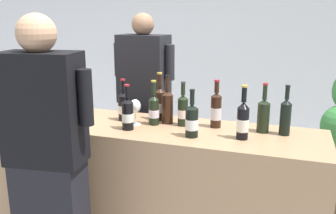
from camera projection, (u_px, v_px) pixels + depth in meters
The scene contains 18 objects.
wall_back at pixel (217, 36), 4.86m from camera, with size 8.00×0.10×2.80m, color silver.
counter at pixel (143, 185), 2.70m from camera, with size 2.52×0.62×0.92m, color #9E7A56.
wine_bottle_0 at pixel (50, 106), 2.70m from camera, with size 0.08×0.08×0.32m.
wine_bottle_1 at pixel (263, 114), 2.41m from camera, with size 0.08×0.08×0.33m.
wine_bottle_2 at pixel (167, 106), 2.61m from camera, with size 0.08×0.08×0.35m.
wine_bottle_3 at pixel (124, 106), 2.69m from camera, with size 0.08×0.08×0.31m.
wine_bottle_4 at pixel (128, 113), 2.47m from camera, with size 0.08×0.08×0.31m.
wine_bottle_5 at pixel (216, 110), 2.52m from camera, with size 0.07×0.07×0.33m.
wine_bottle_6 at pixel (183, 110), 2.56m from camera, with size 0.07×0.07×0.32m.
wine_bottle_7 at pixel (154, 109), 2.58m from camera, with size 0.07×0.07×0.32m.
wine_bottle_8 at pixel (160, 103), 2.70m from camera, with size 0.08×0.08×0.36m.
wine_bottle_9 at pixel (285, 116), 2.36m from camera, with size 0.07×0.07×0.33m.
wine_bottle_10 at pixel (192, 121), 2.32m from camera, with size 0.08×0.08×0.31m.
wine_bottle_11 at pixel (243, 120), 2.28m from camera, with size 0.08×0.08×0.35m.
wine_glass at pixel (135, 107), 2.57m from camera, with size 0.08×0.08×0.19m.
ice_bucket at pixel (78, 102), 2.76m from camera, with size 0.21×0.21×0.24m.
person_server at pixel (144, 112), 3.29m from camera, with size 0.59×0.28×1.70m.
person_guest at pixel (48, 166), 2.13m from camera, with size 0.59×0.30×1.70m.
Camera 1 is at (0.97, -2.29, 1.69)m, focal length 38.98 mm.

